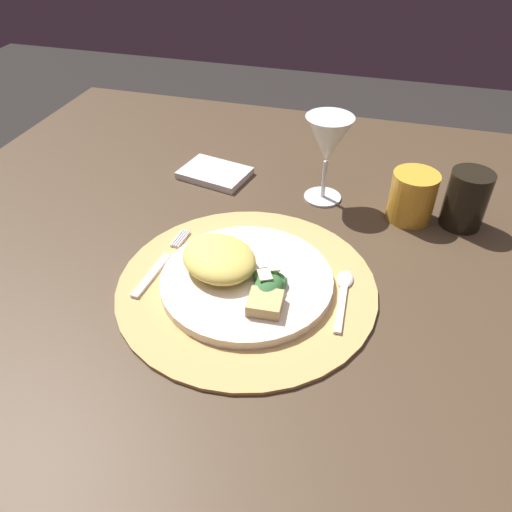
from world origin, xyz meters
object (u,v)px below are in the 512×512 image
spoon (344,290)px  dinner_plate (247,280)px  napkin (215,173)px  fork (160,265)px  amber_tumbler (412,197)px  dark_tumbler (466,199)px  wine_glass (328,142)px  dining_table (257,299)px

spoon → dinner_plate: bearing=-170.5°
dinner_plate → napkin: bearing=117.7°
dinner_plate → fork: dinner_plate is taller
spoon → amber_tumbler: bearing=70.3°
dark_tumbler → fork: bearing=-150.5°
wine_glass → amber_tumbler: 0.17m
amber_tumbler → fork: bearing=-145.5°
fork → amber_tumbler: 0.44m
fork → dining_table: bearing=44.0°
wine_glass → dark_tumbler: (0.24, -0.02, -0.06)m
dinner_plate → spoon: (0.14, 0.02, -0.00)m
fork → dinner_plate: bearing=-1.0°
wine_glass → amber_tumbler: (0.16, -0.02, -0.07)m
wine_glass → spoon: bearing=-73.5°
napkin → wine_glass: wine_glass is taller
spoon → napkin: 0.40m
dining_table → dark_tumbler: 0.40m
napkin → wine_glass: 0.24m
spoon → napkin: size_ratio=1.01×
wine_glass → fork: bearing=-127.2°
dinner_plate → wine_glass: size_ratio=1.59×
dark_tumbler → wine_glass: bearing=175.8°
dining_table → spoon: size_ratio=9.66×
spoon → wine_glass: wine_glass is taller
fork → wine_glass: size_ratio=1.07×
dinner_plate → napkin: 0.33m
amber_tumbler → dark_tumbler: size_ratio=0.87×
dining_table → spoon: spoon is taller
amber_tumbler → dark_tumbler: bearing=3.0°
napkin → wine_glass: size_ratio=0.81×
dinner_plate → amber_tumbler: (0.22, 0.25, 0.03)m
dinner_plate → wine_glass: 0.30m
wine_glass → amber_tumbler: bearing=-8.1°
dining_table → spoon: 0.24m
fork → wine_glass: 0.35m
fork → spoon: bearing=4.2°
dining_table → dinner_plate: 0.20m
dining_table → amber_tumbler: bearing=28.7°
fork → wine_glass: (0.20, 0.27, 0.10)m
fork → dark_tumbler: dark_tumbler is taller
dinner_plate → spoon: bearing=9.5°
fork → amber_tumbler: size_ratio=1.97×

